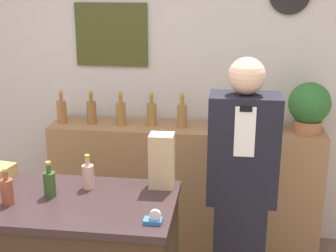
{
  "coord_description": "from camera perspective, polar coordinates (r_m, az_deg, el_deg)",
  "views": [
    {
      "loc": [
        0.47,
        -1.69,
        2.08
      ],
      "look_at": [
        0.09,
        1.14,
        1.2
      ],
      "focal_mm": 50.0,
      "sensor_mm": 36.0,
      "label": 1
    }
  ],
  "objects": [
    {
      "name": "counter_bottle_2",
      "position": [
        2.66,
        -14.24,
        -6.77
      ],
      "size": [
        0.07,
        0.07,
        0.2
      ],
      "color": "#304C21",
      "rests_on": "display_counter"
    },
    {
      "name": "back_wall",
      "position": [
        3.79,
        0.39,
        6.05
      ],
      "size": [
        5.2,
        0.09,
        2.7
      ],
      "color": "silver",
      "rests_on": "ground_plane"
    },
    {
      "name": "shelf_bottle_7",
      "position": [
        3.59,
        13.18,
        0.93
      ],
      "size": [
        0.08,
        0.08,
        0.26
      ],
      "color": "#9F6B36",
      "rests_on": "back_shelf"
    },
    {
      "name": "shelf_bottle_3",
      "position": [
        3.63,
        -2.02,
        1.56
      ],
      "size": [
        0.08,
        0.08,
        0.26
      ],
      "color": "olive",
      "rests_on": "back_shelf"
    },
    {
      "name": "back_shelf",
      "position": [
        3.8,
        1.99,
        -7.4
      ],
      "size": [
        2.12,
        0.37,
        1.01
      ],
      "color": "#9E754C",
      "rests_on": "ground_plane"
    },
    {
      "name": "shelf_bottle_2",
      "position": [
        3.66,
        -5.76,
        1.61
      ],
      "size": [
        0.08,
        0.08,
        0.26
      ],
      "color": "#A07034",
      "rests_on": "back_shelf"
    },
    {
      "name": "shelf_bottle_0",
      "position": [
        3.8,
        -12.82,
        1.82
      ],
      "size": [
        0.08,
        0.08,
        0.26
      ],
      "color": "#9F663A",
      "rests_on": "back_shelf"
    },
    {
      "name": "potted_plant",
      "position": [
        3.57,
        16.85,
        2.34
      ],
      "size": [
        0.31,
        0.31,
        0.38
      ],
      "color": "#B27047",
      "rests_on": "back_shelf"
    },
    {
      "name": "counter_bottle_1",
      "position": [
        2.63,
        -19.03,
        -7.45
      ],
      "size": [
        0.07,
        0.07,
        0.2
      ],
      "color": "brown",
      "rests_on": "display_counter"
    },
    {
      "name": "shelf_bottle_5",
      "position": [
        3.6,
        5.55,
        1.33
      ],
      "size": [
        0.08,
        0.08,
        0.26
      ],
      "color": "#9D6438",
      "rests_on": "back_shelf"
    },
    {
      "name": "shelf_bottle_1",
      "position": [
        3.73,
        -9.3,
        1.76
      ],
      "size": [
        0.08,
        0.08,
        0.26
      ],
      "color": "#976534",
      "rests_on": "back_shelf"
    },
    {
      "name": "paper_bag",
      "position": [
        2.67,
        -0.78,
        -4.25
      ],
      "size": [
        0.14,
        0.12,
        0.32
      ],
      "color": "tan",
      "rests_on": "display_counter"
    },
    {
      "name": "shelf_bottle_4",
      "position": [
        3.59,
        1.73,
        1.39
      ],
      "size": [
        0.08,
        0.08,
        0.26
      ],
      "color": "#9F713B",
      "rests_on": "back_shelf"
    },
    {
      "name": "counter_bottle_3",
      "position": [
        2.71,
        -9.72,
        -5.98
      ],
      "size": [
        0.07,
        0.07,
        0.2
      ],
      "color": "tan",
      "rests_on": "display_counter"
    },
    {
      "name": "tape_dispenser",
      "position": [
        2.33,
        -1.76,
        -11.25
      ],
      "size": [
        0.09,
        0.06,
        0.07
      ],
      "color": "#2D66A8",
      "rests_on": "display_counter"
    },
    {
      "name": "gift_box",
      "position": [
        3.01,
        -19.6,
        -5.22
      ],
      "size": [
        0.15,
        0.16,
        0.07
      ],
      "color": "tan",
      "rests_on": "display_counter"
    },
    {
      "name": "shopkeeper",
      "position": [
        2.97,
        8.89,
        -7.88
      ],
      "size": [
        0.42,
        0.27,
        1.67
      ],
      "color": "black",
      "rests_on": "ground_plane"
    },
    {
      "name": "shelf_bottle_6",
      "position": [
        3.58,
        9.36,
        1.1
      ],
      "size": [
        0.08,
        0.08,
        0.26
      ],
      "color": "#A0713B",
      "rests_on": "back_shelf"
    }
  ]
}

